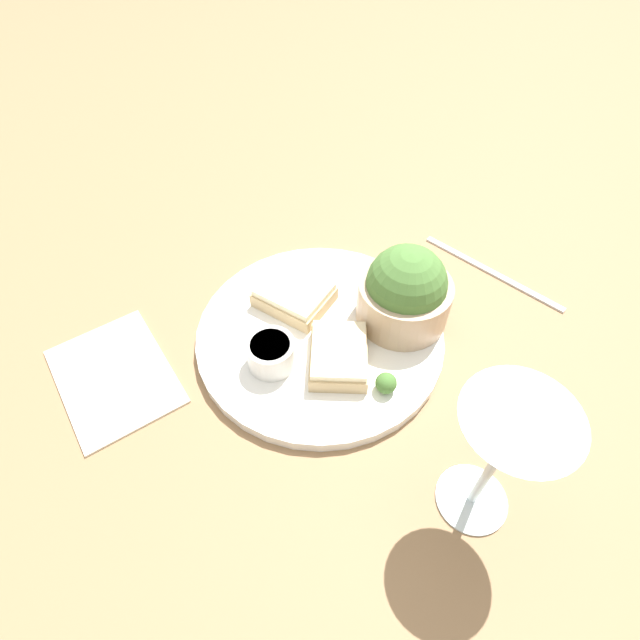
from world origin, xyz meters
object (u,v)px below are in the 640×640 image
at_px(cheese_toast_far, 339,355).
at_px(fork, 492,272).
at_px(wine_glass, 506,444).
at_px(cheese_toast_near, 293,295).
at_px(napkin, 114,375).
at_px(salad_bowl, 405,292).
at_px(sauce_ramekin, 271,352).

relative_size(cheese_toast_far, fork, 0.51).
bearing_deg(wine_glass, cheese_toast_far, 5.49).
bearing_deg(cheese_toast_near, cheese_toast_far, 176.37).
bearing_deg(napkin, salad_bowl, -110.74).
xyz_separation_m(wine_glass, fork, (0.20, -0.24, -0.11)).
height_order(cheese_toast_near, fork, cheese_toast_near).
bearing_deg(cheese_toast_near, fork, -110.04).
distance_m(cheese_toast_near, cheese_toast_far, 0.10).
distance_m(sauce_ramekin, napkin, 0.18).
distance_m(sauce_ramekin, wine_glass, 0.25).
distance_m(cheese_toast_far, wine_glass, 0.21).
bearing_deg(napkin, cheese_toast_far, -121.74).
bearing_deg(napkin, fork, -104.32).
distance_m(napkin, fork, 0.48).
xyz_separation_m(sauce_ramekin, napkin, (0.09, 0.15, -0.03)).
bearing_deg(fork, cheese_toast_near, 69.96).
distance_m(salad_bowl, cheese_toast_near, 0.13).
relative_size(sauce_ramekin, cheese_toast_far, 0.52).
bearing_deg(cheese_toast_far, cheese_toast_near, -3.63).
bearing_deg(fork, wine_glass, 130.02).
bearing_deg(fork, salad_bowl, 89.35).
bearing_deg(wine_glass, salad_bowl, -21.92).
bearing_deg(cheese_toast_far, wine_glass, -174.51).
xyz_separation_m(salad_bowl, cheese_toast_near, (0.09, 0.09, -0.03)).
xyz_separation_m(cheese_toast_far, wine_glass, (-0.19, -0.02, 0.09)).
relative_size(salad_bowl, napkin, 0.69).
relative_size(sauce_ramekin, wine_glass, 0.34).
relative_size(salad_bowl, cheese_toast_far, 1.05).
bearing_deg(cheese_toast_far, salad_bowl, -82.58).
height_order(cheese_toast_far, napkin, cheese_toast_far).
bearing_deg(cheese_toast_near, napkin, 82.64).
bearing_deg(cheese_toast_near, sauce_ramekin, 132.81).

